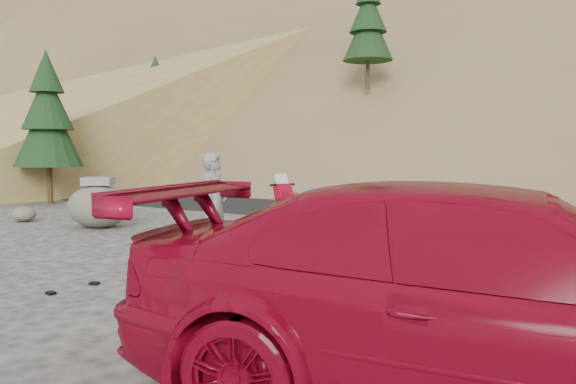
# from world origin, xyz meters

# --- Properties ---
(ground) EXTENTS (140.00, 140.00, 0.00)m
(ground) POSITION_xyz_m (0.00, 0.00, 0.00)
(ground) COLOR #45423F
(ground) RESTS_ON ground
(road) EXTENTS (120.00, 7.00, 0.05)m
(road) POSITION_xyz_m (0.00, 9.00, 0.00)
(road) COLOR black
(road) RESTS_ON ground
(hillside) EXTENTS (120.00, 73.00, 46.72)m
(hillside) POSITION_xyz_m (-0.05, 40.88, 11.08)
(hillside) COLOR brown
(hillside) RESTS_ON ground
(conifer_verge) EXTENTS (2.20, 2.20, 5.04)m
(conifer_verge) POSITION_xyz_m (-11.00, 4.50, 2.89)
(conifer_verge) COLOR #382714
(conifer_verge) RESTS_ON ground
(motorcycle) EXTENTS (2.07, 1.12, 1.31)m
(motorcycle) POSITION_xyz_m (-0.21, 2.83, 0.56)
(motorcycle) COLOR black
(motorcycle) RESTS_ON ground
(man) EXTENTS (0.55, 0.72, 1.75)m
(man) POSITION_xyz_m (-0.46, 0.49, 0.00)
(man) COLOR gray
(man) RESTS_ON ground
(boulder) EXTENTS (1.90, 1.78, 1.16)m
(boulder) POSITION_xyz_m (-4.97, 1.68, 0.51)
(boulder) COLOR #5A564D
(boulder) RESTS_ON ground
(small_rock) EXTENTS (0.72, 0.67, 0.38)m
(small_rock) POSITION_xyz_m (-7.43, 1.36, 0.19)
(small_rock) COLOR #5A564D
(small_rock) RESTS_ON ground
(gear_white_cloth) EXTENTS (0.45, 0.40, 0.01)m
(gear_white_cloth) POSITION_xyz_m (1.56, -1.54, 0.01)
(gear_white_cloth) COLOR white
(gear_white_cloth) RESTS_ON ground
(gear_blue_mat) EXTENTS (0.46, 0.26, 0.17)m
(gear_blue_mat) POSITION_xyz_m (2.63, -1.26, 0.09)
(gear_blue_mat) COLOR #194296
(gear_blue_mat) RESTS_ON ground
(gear_bottle) EXTENTS (0.09, 0.09, 0.19)m
(gear_bottle) POSITION_xyz_m (3.35, -1.71, 0.09)
(gear_bottle) COLOR #194296
(gear_bottle) RESTS_ON ground
(gear_funnel) EXTENTS (0.16, 0.16, 0.20)m
(gear_funnel) POSITION_xyz_m (3.00, -2.02, 0.10)
(gear_funnel) COLOR #B00B14
(gear_funnel) RESTS_ON ground
(gear_glove_a) EXTENTS (0.14, 0.10, 0.04)m
(gear_glove_a) POSITION_xyz_m (-0.54, -2.55, 0.02)
(gear_glove_a) COLOR black
(gear_glove_a) RESTS_ON ground
(gear_glove_b) EXTENTS (0.14, 0.12, 0.04)m
(gear_glove_b) POSITION_xyz_m (-0.50, -1.93, 0.02)
(gear_glove_b) COLOR black
(gear_glove_b) RESTS_ON ground
(gear_blue_cloth) EXTENTS (0.36, 0.32, 0.01)m
(gear_blue_cloth) POSITION_xyz_m (2.00, -1.70, 0.01)
(gear_blue_cloth) COLOR #86A6D0
(gear_blue_cloth) RESTS_ON ground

